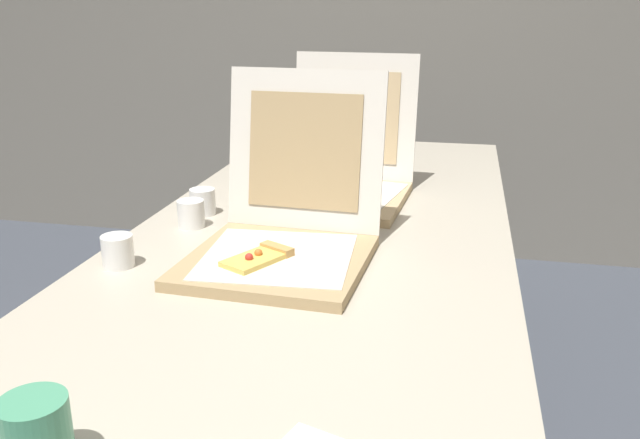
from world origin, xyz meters
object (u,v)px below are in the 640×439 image
cup_white_near_left (118,251)px  cup_white_mid (203,202)px  cup_white_near_center (191,214)px  pizza_box_middle (341,178)px  pizza_box_front (283,234)px  cup_printed_front (37,436)px  table (325,243)px

cup_white_near_left → cup_white_mid: 0.36m
cup_white_near_left → cup_white_near_center: 0.26m
cup_white_near_left → pizza_box_middle: bearing=59.0°
pizza_box_middle → cup_white_near_left: 0.67m
pizza_box_front → cup_printed_front: 0.69m
pizza_box_front → cup_white_near_center: size_ratio=6.63×
cup_white_near_left → table: bearing=45.2°
table → pizza_box_middle: size_ratio=4.87×
table → pizza_box_front: (-0.04, -0.24, 0.10)m
pizza_box_front → cup_printed_front: bearing=-95.2°
cup_printed_front → cup_white_near_center: bearing=101.3°
pizza_box_middle → cup_white_near_left: (-0.34, -0.57, -0.02)m
cup_white_near_center → cup_printed_front: size_ratio=0.71×
cup_white_near_left → cup_printed_front: size_ratio=0.71×
pizza_box_front → cup_white_near_center: pizza_box_front is taller
pizza_box_middle → cup_white_near_center: 0.43m
cup_white_near_center → table: bearing=17.1°
cup_printed_front → cup_white_near_left: bearing=110.4°
pizza_box_middle → cup_white_mid: 0.38m
pizza_box_middle → cup_white_near_left: size_ratio=6.48×
cup_white_mid → cup_printed_front: (0.18, -0.93, 0.01)m
pizza_box_middle → cup_white_mid: (-0.31, -0.22, -0.02)m
cup_white_near_left → cup_printed_front: (0.21, -0.58, 0.01)m
pizza_box_front → cup_white_near_left: pizza_box_front is taller
table → cup_white_near_center: bearing=-162.9°
pizza_box_middle → cup_white_near_left: bearing=-117.1°
pizza_box_front → cup_white_near_center: bearing=153.2°
pizza_box_middle → cup_printed_front: size_ratio=4.61×
pizza_box_front → table: bearing=84.1°
pizza_box_front → pizza_box_middle: (0.03, 0.46, 0.00)m
table → pizza_box_front: pizza_box_front is taller
pizza_box_front → cup_printed_front: pizza_box_front is taller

